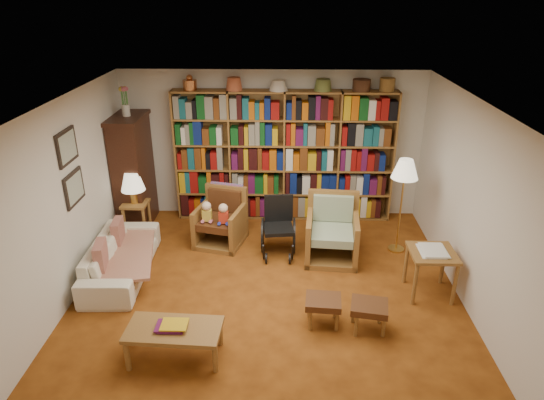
{
  "coord_description": "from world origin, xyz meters",
  "views": [
    {
      "loc": [
        0.2,
        -5.35,
        3.72
      ],
      "look_at": [
        0.04,
        0.6,
        1.08
      ],
      "focal_mm": 32.0,
      "sensor_mm": 36.0,
      "label": 1
    }
  ],
  "objects_px": {
    "sofa": "(121,257)",
    "footstool_a": "(323,303)",
    "armchair_sage": "(331,233)",
    "floor_lamp": "(405,173)",
    "wheelchair": "(278,228)",
    "side_table_lamp": "(136,212)",
    "armchair_leather": "(221,220)",
    "footstool_b": "(369,309)",
    "side_table_papers": "(432,258)",
    "coffee_table": "(174,332)"
  },
  "relations": [
    {
      "from": "armchair_sage",
      "to": "footstool_a",
      "type": "xyz_separation_m",
      "value": [
        -0.23,
        -1.64,
        -0.07
      ]
    },
    {
      "from": "side_table_lamp",
      "to": "sofa",
      "type": "bearing_deg",
      "value": -85.04
    },
    {
      "from": "sofa",
      "to": "footstool_b",
      "type": "height_order",
      "value": "sofa"
    },
    {
      "from": "footstool_a",
      "to": "footstool_b",
      "type": "xyz_separation_m",
      "value": [
        0.53,
        -0.09,
        0.0
      ]
    },
    {
      "from": "floor_lamp",
      "to": "coffee_table",
      "type": "bearing_deg",
      "value": -140.05
    },
    {
      "from": "side_table_lamp",
      "to": "armchair_sage",
      "type": "distance_m",
      "value": 3.11
    },
    {
      "from": "sofa",
      "to": "coffee_table",
      "type": "distance_m",
      "value": 1.98
    },
    {
      "from": "armchair_sage",
      "to": "wheelchair",
      "type": "distance_m",
      "value": 0.79
    },
    {
      "from": "footstool_b",
      "to": "footstool_a",
      "type": "bearing_deg",
      "value": 170.03
    },
    {
      "from": "floor_lamp",
      "to": "footstool_b",
      "type": "xyz_separation_m",
      "value": [
        -0.73,
        -1.9,
        -0.97
      ]
    },
    {
      "from": "wheelchair",
      "to": "coffee_table",
      "type": "bearing_deg",
      "value": -114.93
    },
    {
      "from": "sofa",
      "to": "footstool_a",
      "type": "relative_size",
      "value": 4.07
    },
    {
      "from": "side_table_lamp",
      "to": "armchair_leather",
      "type": "bearing_deg",
      "value": -6.08
    },
    {
      "from": "armchair_sage",
      "to": "floor_lamp",
      "type": "relative_size",
      "value": 0.64
    },
    {
      "from": "sofa",
      "to": "footstool_a",
      "type": "bearing_deg",
      "value": -112.67
    },
    {
      "from": "side_table_lamp",
      "to": "footstool_a",
      "type": "relative_size",
      "value": 1.3
    },
    {
      "from": "footstool_a",
      "to": "footstool_b",
      "type": "distance_m",
      "value": 0.53
    },
    {
      "from": "footstool_a",
      "to": "side_table_lamp",
      "type": "bearing_deg",
      "value": 142.3
    },
    {
      "from": "side_table_papers",
      "to": "footstool_a",
      "type": "xyz_separation_m",
      "value": [
        -1.42,
        -0.67,
        -0.24
      ]
    },
    {
      "from": "armchair_sage",
      "to": "wheelchair",
      "type": "xyz_separation_m",
      "value": [
        -0.79,
        0.08,
        0.04
      ]
    },
    {
      "from": "armchair_leather",
      "to": "floor_lamp",
      "type": "bearing_deg",
      "value": -4.88
    },
    {
      "from": "armchair_leather",
      "to": "wheelchair",
      "type": "xyz_separation_m",
      "value": [
        0.91,
        -0.32,
        0.04
      ]
    },
    {
      "from": "armchair_leather",
      "to": "side_table_papers",
      "type": "height_order",
      "value": "armchair_leather"
    },
    {
      "from": "sofa",
      "to": "coffee_table",
      "type": "xyz_separation_m",
      "value": [
        1.09,
        -1.65,
        0.08
      ]
    },
    {
      "from": "floor_lamp",
      "to": "coffee_table",
      "type": "height_order",
      "value": "floor_lamp"
    },
    {
      "from": "sofa",
      "to": "wheelchair",
      "type": "distance_m",
      "value": 2.28
    },
    {
      "from": "armchair_sage",
      "to": "side_table_papers",
      "type": "height_order",
      "value": "armchair_sage"
    },
    {
      "from": "armchair_leather",
      "to": "armchair_sage",
      "type": "bearing_deg",
      "value": -13.42
    },
    {
      "from": "wheelchair",
      "to": "armchair_sage",
      "type": "bearing_deg",
      "value": -5.84
    },
    {
      "from": "sofa",
      "to": "side_table_papers",
      "type": "relative_size",
      "value": 2.74
    },
    {
      "from": "floor_lamp",
      "to": "side_table_papers",
      "type": "bearing_deg",
      "value": -81.61
    },
    {
      "from": "footstool_a",
      "to": "wheelchair",
      "type": "bearing_deg",
      "value": 107.86
    },
    {
      "from": "sofa",
      "to": "wheelchair",
      "type": "height_order",
      "value": "wheelchair"
    },
    {
      "from": "side_table_lamp",
      "to": "wheelchair",
      "type": "distance_m",
      "value": 2.32
    },
    {
      "from": "wheelchair",
      "to": "side_table_papers",
      "type": "relative_size",
      "value": 1.34
    },
    {
      "from": "armchair_leather",
      "to": "coffee_table",
      "type": "relative_size",
      "value": 0.84
    },
    {
      "from": "sofa",
      "to": "footstool_b",
      "type": "relative_size",
      "value": 3.77
    },
    {
      "from": "side_table_papers",
      "to": "footstool_b",
      "type": "distance_m",
      "value": 1.2
    },
    {
      "from": "sofa",
      "to": "footstool_b",
      "type": "xyz_separation_m",
      "value": [
        3.25,
        -1.13,
        0.03
      ]
    },
    {
      "from": "footstool_a",
      "to": "coffee_table",
      "type": "xyz_separation_m",
      "value": [
        -1.64,
        -0.61,
        0.05
      ]
    },
    {
      "from": "sofa",
      "to": "armchair_sage",
      "type": "distance_m",
      "value": 3.02
    },
    {
      "from": "sofa",
      "to": "side_table_papers",
      "type": "bearing_deg",
      "value": -96.99
    },
    {
      "from": "armchair_leather",
      "to": "side_table_papers",
      "type": "bearing_deg",
      "value": -25.5
    },
    {
      "from": "side_table_papers",
      "to": "footstool_b",
      "type": "xyz_separation_m",
      "value": [
        -0.9,
        -0.76,
        -0.24
      ]
    },
    {
      "from": "side_table_lamp",
      "to": "side_table_papers",
      "type": "height_order",
      "value": "side_table_papers"
    },
    {
      "from": "floor_lamp",
      "to": "footstool_b",
      "type": "bearing_deg",
      "value": -110.99
    },
    {
      "from": "side_table_lamp",
      "to": "floor_lamp",
      "type": "relative_size",
      "value": 0.39
    },
    {
      "from": "armchair_sage",
      "to": "floor_lamp",
      "type": "distance_m",
      "value": 1.37
    },
    {
      "from": "armchair_leather",
      "to": "footstool_b",
      "type": "xyz_separation_m",
      "value": [
        1.99,
        -2.13,
        -0.07
      ]
    },
    {
      "from": "side_table_lamp",
      "to": "armchair_leather",
      "type": "distance_m",
      "value": 1.38
    }
  ]
}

